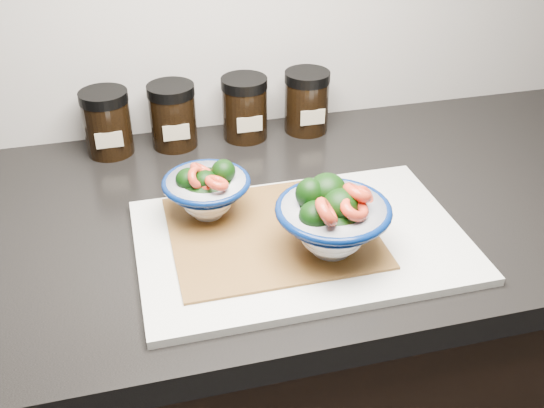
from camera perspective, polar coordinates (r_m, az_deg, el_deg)
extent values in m
cube|color=black|center=(0.97, -0.51, -1.32)|extent=(3.50, 0.60, 0.04)
cube|color=silver|center=(0.88, 2.62, -3.30)|extent=(0.45, 0.30, 0.01)
cube|color=olive|center=(0.89, 0.00, -2.49)|extent=(0.28, 0.24, 0.00)
cylinder|color=white|center=(0.92, -5.75, -0.61)|extent=(0.04, 0.04, 0.01)
ellipsoid|color=white|center=(0.92, -5.80, 0.10)|extent=(0.07, 0.07, 0.03)
torus|color=#04194D|center=(0.90, -5.92, 1.96)|extent=(0.13, 0.13, 0.01)
torus|color=#04194D|center=(0.90, -5.87, 1.27)|extent=(0.10, 0.10, 0.00)
ellipsoid|color=black|center=(0.90, -5.89, 1.47)|extent=(0.09, 0.09, 0.04)
ellipsoid|color=black|center=(0.89, -4.70, 2.55)|extent=(0.03, 0.03, 0.03)
cylinder|color=#477233|center=(0.90, -4.67, 1.94)|extent=(0.01, 0.01, 0.02)
ellipsoid|color=black|center=(0.88, -6.01, 2.17)|extent=(0.03, 0.03, 0.03)
cylinder|color=#477233|center=(0.89, -5.97, 1.57)|extent=(0.01, 0.01, 0.02)
ellipsoid|color=black|center=(0.91, -4.31, 2.74)|extent=(0.03, 0.03, 0.03)
cylinder|color=#477233|center=(0.91, -4.28, 2.17)|extent=(0.01, 0.01, 0.02)
ellipsoid|color=black|center=(0.89, -4.38, 2.95)|extent=(0.03, 0.03, 0.03)
cylinder|color=#477233|center=(0.90, -4.35, 2.29)|extent=(0.01, 0.01, 0.02)
ellipsoid|color=black|center=(0.89, -7.49, 2.19)|extent=(0.04, 0.04, 0.03)
cylinder|color=#477233|center=(0.90, -7.43, 1.49)|extent=(0.01, 0.01, 0.02)
torus|color=#D75328|center=(0.88, -6.70, 2.39)|extent=(0.04, 0.05, 0.04)
torus|color=#D75328|center=(0.89, -6.94, 2.07)|extent=(0.05, 0.05, 0.04)
torus|color=#D75328|center=(0.88, -5.63, 1.72)|extent=(0.04, 0.05, 0.04)
torus|color=#D75328|center=(0.86, -4.97, 1.90)|extent=(0.05, 0.05, 0.02)
torus|color=#D75328|center=(0.90, -6.33, 3.00)|extent=(0.05, 0.05, 0.04)
cylinder|color=#CCBC8E|center=(0.90, -6.20, 2.74)|extent=(0.02, 0.02, 0.01)
cylinder|color=white|center=(0.85, 5.32, -3.77)|extent=(0.05, 0.05, 0.01)
ellipsoid|color=white|center=(0.84, 5.38, -2.87)|extent=(0.08, 0.08, 0.04)
torus|color=#04194D|center=(0.82, 5.53, -0.50)|extent=(0.15, 0.15, 0.01)
torus|color=#04194D|center=(0.83, 5.47, -1.39)|extent=(0.13, 0.13, 0.00)
ellipsoid|color=black|center=(0.82, 5.49, -1.13)|extent=(0.11, 0.11, 0.05)
ellipsoid|color=black|center=(0.80, 6.13, -0.08)|extent=(0.05, 0.05, 0.04)
cylinder|color=#477233|center=(0.81, 6.07, -1.05)|extent=(0.02, 0.01, 0.03)
ellipsoid|color=black|center=(0.82, 4.99, 1.34)|extent=(0.05, 0.05, 0.04)
cylinder|color=#477233|center=(0.83, 4.94, 0.34)|extent=(0.01, 0.02, 0.03)
ellipsoid|color=black|center=(0.79, 3.93, -1.05)|extent=(0.04, 0.04, 0.04)
cylinder|color=#477233|center=(0.80, 3.89, -1.94)|extent=(0.02, 0.02, 0.03)
ellipsoid|color=black|center=(0.82, 5.45, 0.22)|extent=(0.04, 0.04, 0.03)
cylinder|color=#477233|center=(0.83, 5.41, -0.50)|extent=(0.02, 0.01, 0.02)
ellipsoid|color=black|center=(0.81, 3.42, 0.94)|extent=(0.04, 0.04, 0.04)
cylinder|color=#477233|center=(0.82, 3.39, 0.15)|extent=(0.01, 0.01, 0.02)
torus|color=#D75328|center=(0.77, 4.89, -0.70)|extent=(0.04, 0.05, 0.05)
torus|color=#D75328|center=(0.83, 8.02, 0.27)|extent=(0.06, 0.05, 0.05)
torus|color=#D75328|center=(0.81, 7.64, 1.00)|extent=(0.05, 0.05, 0.04)
torus|color=#D75328|center=(0.79, 7.39, -0.40)|extent=(0.06, 0.07, 0.04)
cylinder|color=#CCBC8E|center=(0.81, 7.70, -0.01)|extent=(0.02, 0.02, 0.01)
cylinder|color=#CCBC8E|center=(0.82, 6.45, 0.24)|extent=(0.02, 0.02, 0.02)
cylinder|color=black|center=(1.13, -14.50, 6.66)|extent=(0.08, 0.08, 0.09)
cylinder|color=black|center=(1.11, -14.90, 9.28)|extent=(0.08, 0.08, 0.02)
cube|color=#C6B793|center=(1.10, -14.39, 5.57)|extent=(0.04, 0.00, 0.03)
cylinder|color=black|center=(1.13, -8.84, 7.41)|extent=(0.08, 0.08, 0.09)
cylinder|color=black|center=(1.11, -9.09, 10.04)|extent=(0.08, 0.08, 0.02)
cube|color=#C6B793|center=(1.10, -8.57, 6.35)|extent=(0.05, 0.00, 0.03)
cylinder|color=black|center=(1.15, -2.45, 8.18)|extent=(0.08, 0.08, 0.09)
cylinder|color=black|center=(1.13, -2.52, 10.79)|extent=(0.08, 0.08, 0.02)
cube|color=#C6B793|center=(1.12, -2.01, 7.15)|extent=(0.04, 0.00, 0.03)
cylinder|color=black|center=(1.18, 3.11, 8.76)|extent=(0.08, 0.08, 0.09)
cylinder|color=black|center=(1.15, 3.19, 11.32)|extent=(0.08, 0.08, 0.02)
cube|color=#C6B793|center=(1.14, 3.68, 7.76)|extent=(0.04, 0.00, 0.03)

